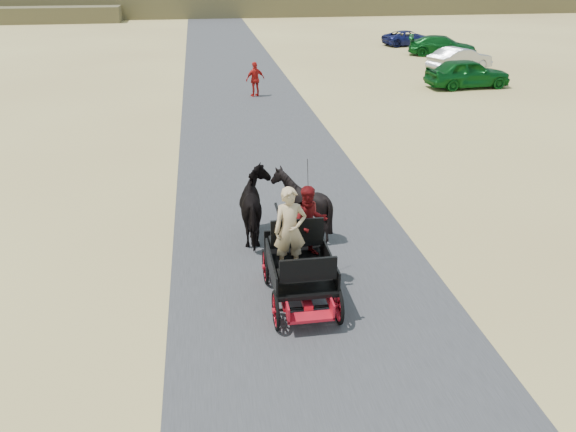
{
  "coord_description": "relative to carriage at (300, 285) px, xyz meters",
  "views": [
    {
      "loc": [
        -2.05,
        -7.62,
        6.61
      ],
      "look_at": [
        -0.28,
        3.79,
        1.2
      ],
      "focal_mm": 35.0,
      "sensor_mm": 36.0,
      "label": 1
    }
  ],
  "objects": [
    {
      "name": "ridge_far",
      "position": [
        0.28,
        59.81,
        0.84
      ],
      "size": [
        140.0,
        6.0,
        2.4
      ],
      "primitive_type": "cube",
      "color": "brown",
      "rests_on": "ground"
    },
    {
      "name": "car_d",
      "position": [
        14.7,
        34.31,
        0.21
      ],
      "size": [
        4.33,
        2.54,
        1.13
      ],
      "primitive_type": "imported",
      "rotation": [
        0.0,
        0.0,
        1.74
      ],
      "color": "navy",
      "rests_on": "ground"
    },
    {
      "name": "driver_man",
      "position": [
        -0.2,
        0.05,
        1.26
      ],
      "size": [
        0.66,
        0.43,
        1.8
      ],
      "primitive_type": "imported",
      "color": "tan",
      "rests_on": "carriage"
    },
    {
      "name": "carriage",
      "position": [
        0.0,
        0.0,
        0.0
      ],
      "size": [
        1.3,
        2.4,
        0.72
      ],
      "primitive_type": null,
      "color": "black",
      "rests_on": "ground"
    },
    {
      "name": "ground",
      "position": [
        0.28,
        -2.19,
        -0.36
      ],
      "size": [
        140.0,
        140.0,
        0.0
      ],
      "primitive_type": "plane",
      "color": "tan"
    },
    {
      "name": "car_a",
      "position": [
        12.51,
        19.0,
        0.41
      ],
      "size": [
        4.63,
        2.1,
        1.54
      ],
      "primitive_type": "imported",
      "rotation": [
        0.0,
        0.0,
        1.63
      ],
      "color": "#0C4C19",
      "rests_on": "ground"
    },
    {
      "name": "horse_right",
      "position": [
        0.55,
        3.0,
        0.49
      ],
      "size": [
        1.37,
        1.54,
        1.7
      ],
      "primitive_type": "imported",
      "rotation": [
        0.0,
        0.0,
        3.14
      ],
      "color": "black",
      "rests_on": "ground"
    },
    {
      "name": "horse_left",
      "position": [
        -0.55,
        3.0,
        0.49
      ],
      "size": [
        0.91,
        2.01,
        1.7
      ],
      "primitive_type": "imported",
      "rotation": [
        0.0,
        0.0,
        3.14
      ],
      "color": "black",
      "rests_on": "ground"
    },
    {
      "name": "pedestrian",
      "position": [
        0.97,
        18.65,
        0.5
      ],
      "size": [
        1.09,
        0.75,
        1.73
      ],
      "primitive_type": "imported",
      "rotation": [
        0.0,
        0.0,
        3.5
      ],
      "color": "red",
      "rests_on": "ground"
    },
    {
      "name": "car_b",
      "position": [
        14.16,
        23.61,
        0.35
      ],
      "size": [
        4.53,
        2.98,
        1.41
      ],
      "primitive_type": "imported",
      "rotation": [
        0.0,
        0.0,
        1.95
      ],
      "color": "#B2B2B7",
      "rests_on": "ground"
    },
    {
      "name": "road",
      "position": [
        0.28,
        -2.19,
        -0.35
      ],
      "size": [
        6.0,
        140.0,
        0.01
      ],
      "primitive_type": "cube",
      "color": "#38383A",
      "rests_on": "ground"
    },
    {
      "name": "passenger_woman",
      "position": [
        0.3,
        0.6,
        1.15
      ],
      "size": [
        0.77,
        0.6,
        1.58
      ],
      "primitive_type": "imported",
      "color": "#660C0F",
      "rests_on": "carriage"
    },
    {
      "name": "car_c",
      "position": [
        15.34,
        29.13,
        0.33
      ],
      "size": [
        5.11,
        3.55,
        1.37
      ],
      "primitive_type": "imported",
      "rotation": [
        0.0,
        0.0,
        1.19
      ],
      "color": "#0C4C19",
      "rests_on": "ground"
    }
  ]
}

